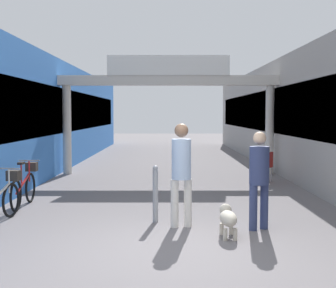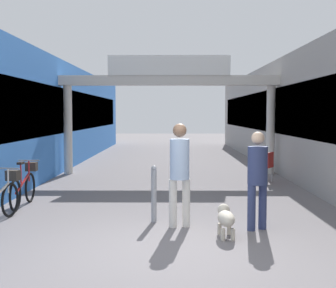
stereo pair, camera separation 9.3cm
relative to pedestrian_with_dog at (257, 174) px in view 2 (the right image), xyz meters
The scene contains 11 objects.
ground_plane 2.18m from the pedestrian_with_dog, 142.65° to the right, with size 80.00×80.00×0.00m, color slate.
storefront_left 11.89m from the pedestrian_with_dog, 124.11° to the left, with size 3.00×26.00×3.81m.
storefront_right 10.47m from the pedestrian_with_dog, 70.17° to the left, with size 3.00×26.00×3.81m.
arcade_sign_gateway 7.80m from the pedestrian_with_dog, 101.79° to the left, with size 7.40×0.47×3.88m.
pedestrian_with_dog is the anchor object (origin of this frame).
pedestrian_companion 1.35m from the pedestrian_with_dog, behind, with size 0.41×0.41×1.83m.
dog_on_leash 1.00m from the pedestrian_with_dog, 141.86° to the right, with size 0.29×0.68×0.50m.
bicycle_silver_nearest 4.71m from the pedestrian_with_dog, behind, with size 0.46×1.68×0.98m.
bicycle_red_second 5.13m from the pedestrian_with_dog, 156.08° to the left, with size 0.46×1.69×0.98m.
bollard_post_metal 1.93m from the pedestrian_with_dog, 162.61° to the left, with size 0.10×0.10×1.05m.
cafe_chair_red_nearer 5.61m from the pedestrian_with_dog, 76.79° to the left, with size 0.55×0.55×0.89m.
Camera 2 is at (0.08, -6.77, 2.00)m, focal length 50.00 mm.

